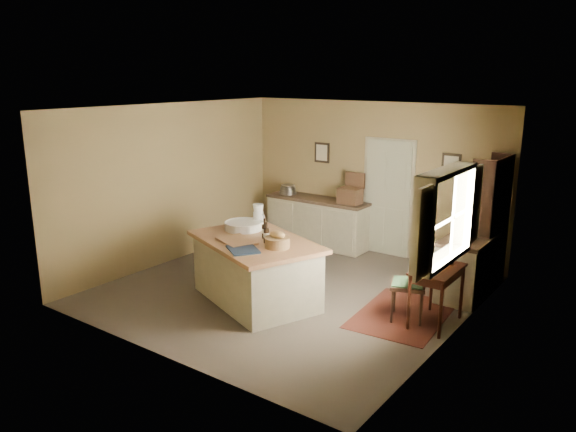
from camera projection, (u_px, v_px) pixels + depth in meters
name	position (u px, v px, depth m)	size (l,w,h in m)	color
ground	(290.00, 290.00, 8.44)	(5.00, 5.00, 0.00)	brown
wall_back	(371.00, 178.00, 10.07)	(5.00, 0.10, 2.70)	olive
wall_front	(157.00, 244.00, 6.15)	(5.00, 0.10, 2.70)	olive
wall_left	(171.00, 184.00, 9.54)	(0.10, 5.00, 2.70)	olive
wall_right	(460.00, 231.00, 6.68)	(0.10, 5.00, 2.70)	olive
ceiling	(290.00, 108.00, 7.77)	(5.00, 5.00, 0.00)	silver
door	(388.00, 197.00, 9.92)	(0.97, 0.06, 2.11)	#B7B99A
framed_prints	(382.00, 158.00, 9.84)	(2.82, 0.02, 0.38)	black
window	(449.00, 217.00, 6.52)	(0.25, 1.99, 1.12)	beige
work_island	(256.00, 268.00, 7.97)	(2.25, 1.87, 1.20)	beige
sideboard	(318.00, 220.00, 10.58)	(2.01, 0.57, 1.18)	beige
rug	(402.00, 315.00, 7.58)	(1.10, 1.60, 0.01)	#471B13
writing_desk	(437.00, 276.00, 7.16)	(0.50, 0.81, 0.82)	#34150C
desk_chair	(408.00, 285.00, 7.34)	(0.45, 0.45, 0.96)	black
right_cabinet	(466.00, 267.00, 8.10)	(0.61, 1.09, 0.99)	beige
shelving_unit	(492.00, 224.00, 8.30)	(0.34, 0.91, 2.01)	black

